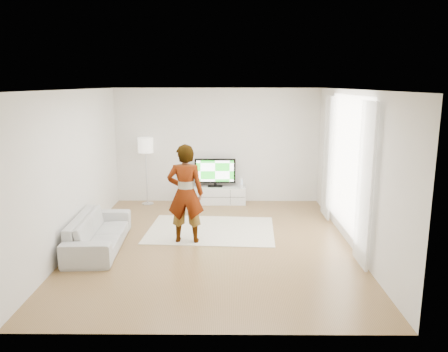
{
  "coord_description": "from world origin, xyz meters",
  "views": [
    {
      "loc": [
        0.25,
        -7.65,
        2.9
      ],
      "look_at": [
        0.19,
        0.4,
        1.19
      ],
      "focal_mm": 35.0,
      "sensor_mm": 36.0,
      "label": 1
    }
  ],
  "objects_px": {
    "media_console": "(215,195)",
    "sofa": "(99,232)",
    "floor_lamp": "(146,148)",
    "television": "(215,172)",
    "rug": "(211,230)",
    "player": "(185,194)"
  },
  "relations": [
    {
      "from": "media_console",
      "to": "sofa",
      "type": "relative_size",
      "value": 0.72
    },
    {
      "from": "floor_lamp",
      "to": "television",
      "type": "bearing_deg",
      "value": 3.19
    },
    {
      "from": "television",
      "to": "sofa",
      "type": "distance_m",
      "value": 3.66
    },
    {
      "from": "media_console",
      "to": "rug",
      "type": "xyz_separation_m",
      "value": [
        -0.03,
        -2.02,
        -0.2
      ]
    },
    {
      "from": "player",
      "to": "floor_lamp",
      "type": "distance_m",
      "value": 2.91
    },
    {
      "from": "media_console",
      "to": "player",
      "type": "bearing_deg",
      "value": -99.91
    },
    {
      "from": "rug",
      "to": "sofa",
      "type": "bearing_deg",
      "value": -153.67
    },
    {
      "from": "television",
      "to": "sofa",
      "type": "relative_size",
      "value": 0.48
    },
    {
      "from": "floor_lamp",
      "to": "rug",
      "type": "bearing_deg",
      "value": -50.15
    },
    {
      "from": "rug",
      "to": "floor_lamp",
      "type": "relative_size",
      "value": 1.54
    },
    {
      "from": "player",
      "to": "sofa",
      "type": "xyz_separation_m",
      "value": [
        -1.54,
        -0.32,
        -0.63
      ]
    },
    {
      "from": "television",
      "to": "floor_lamp",
      "type": "bearing_deg",
      "value": -176.81
    },
    {
      "from": "media_console",
      "to": "television",
      "type": "bearing_deg",
      "value": 90.0
    },
    {
      "from": "media_console",
      "to": "player",
      "type": "height_order",
      "value": "player"
    },
    {
      "from": "media_console",
      "to": "rug",
      "type": "height_order",
      "value": "media_console"
    },
    {
      "from": "rug",
      "to": "player",
      "type": "bearing_deg",
      "value": -123.39
    },
    {
      "from": "sofa",
      "to": "floor_lamp",
      "type": "bearing_deg",
      "value": -9.73
    },
    {
      "from": "rug",
      "to": "player",
      "type": "height_order",
      "value": "player"
    },
    {
      "from": "media_console",
      "to": "player",
      "type": "distance_m",
      "value": 2.81
    },
    {
      "from": "television",
      "to": "floor_lamp",
      "type": "distance_m",
      "value": 1.76
    },
    {
      "from": "media_console",
      "to": "rug",
      "type": "bearing_deg",
      "value": -90.91
    },
    {
      "from": "sofa",
      "to": "television",
      "type": "bearing_deg",
      "value": -36.59
    }
  ]
}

